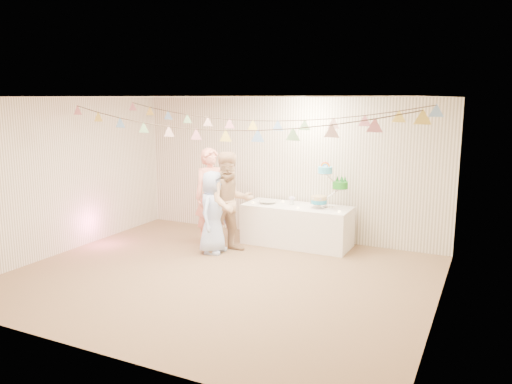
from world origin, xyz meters
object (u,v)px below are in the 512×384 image
at_px(table, 297,225).
at_px(cake_stand, 329,185).
at_px(person_adult_a, 212,196).
at_px(person_child, 213,212).
at_px(person_adult_b, 230,203).

xyz_separation_m(table, cake_stand, (0.55, 0.05, 0.77)).
relative_size(cake_stand, person_adult_a, 0.43).
relative_size(table, person_adult_a, 1.10).
bearing_deg(person_adult_a, table, -27.27).
xyz_separation_m(person_adult_a, person_child, (0.30, -0.46, -0.16)).
height_order(table, person_adult_b, person_adult_b).
height_order(cake_stand, person_adult_b, person_adult_b).
height_order(table, person_child, person_child).
xyz_separation_m(table, person_adult_a, (-1.41, -0.58, 0.51)).
distance_m(cake_stand, person_adult_b, 1.72).
relative_size(person_adult_b, person_child, 1.22).
xyz_separation_m(table, person_adult_b, (-0.87, -0.88, 0.50)).
xyz_separation_m(person_adult_a, person_adult_b, (0.54, -0.30, -0.01)).
distance_m(table, person_adult_b, 1.33).
bearing_deg(table, person_child, -137.15).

